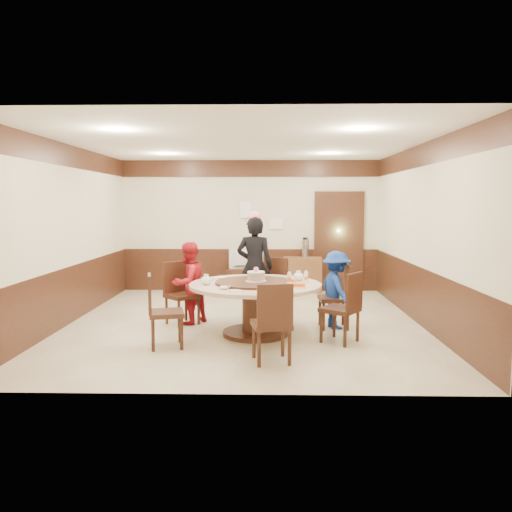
{
  "coord_description": "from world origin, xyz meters",
  "views": [
    {
      "loc": [
        0.36,
        -7.76,
        1.88
      ],
      "look_at": [
        0.19,
        -0.34,
        1.1
      ],
      "focal_mm": 35.0,
      "sensor_mm": 36.0,
      "label": 1
    }
  ],
  "objects_px": {
    "person_red": "(189,283)",
    "shrimp_platter": "(296,286)",
    "side_cabinet": "(302,275)",
    "thermos": "(305,248)",
    "birthday_cake": "(256,276)",
    "banquet_table": "(255,298)",
    "person_standing": "(255,267)",
    "television": "(247,259)",
    "person_blue": "(336,290)",
    "tv_stand": "(247,280)"
  },
  "relations": [
    {
      "from": "person_red",
      "to": "birthday_cake",
      "type": "bearing_deg",
      "value": 95.03
    },
    {
      "from": "person_red",
      "to": "tv_stand",
      "type": "relative_size",
      "value": 1.51
    },
    {
      "from": "shrimp_platter",
      "to": "tv_stand",
      "type": "relative_size",
      "value": 0.35
    },
    {
      "from": "person_standing",
      "to": "television",
      "type": "xyz_separation_m",
      "value": [
        -0.22,
        2.28,
        -0.12
      ]
    },
    {
      "from": "person_red",
      "to": "shrimp_platter",
      "type": "distance_m",
      "value": 1.91
    },
    {
      "from": "person_standing",
      "to": "television",
      "type": "relative_size",
      "value": 2.26
    },
    {
      "from": "person_red",
      "to": "side_cabinet",
      "type": "distance_m",
      "value": 3.48
    },
    {
      "from": "banquet_table",
      "to": "person_blue",
      "type": "relative_size",
      "value": 1.6
    },
    {
      "from": "person_standing",
      "to": "shrimp_platter",
      "type": "distance_m",
      "value": 1.68
    },
    {
      "from": "banquet_table",
      "to": "thermos",
      "type": "bearing_deg",
      "value": 74.52
    },
    {
      "from": "banquet_table",
      "to": "person_red",
      "type": "distance_m",
      "value": 1.26
    },
    {
      "from": "thermos",
      "to": "person_blue",
      "type": "bearing_deg",
      "value": -85.6
    },
    {
      "from": "side_cabinet",
      "to": "thermos",
      "type": "distance_m",
      "value": 0.57
    },
    {
      "from": "side_cabinet",
      "to": "thermos",
      "type": "bearing_deg",
      "value": 0.0
    },
    {
      "from": "person_blue",
      "to": "birthday_cake",
      "type": "relative_size",
      "value": 3.81
    },
    {
      "from": "person_red",
      "to": "person_blue",
      "type": "relative_size",
      "value": 1.1
    },
    {
      "from": "shrimp_platter",
      "to": "tv_stand",
      "type": "distance_m",
      "value": 3.97
    },
    {
      "from": "television",
      "to": "person_blue",
      "type": "bearing_deg",
      "value": 103.83
    },
    {
      "from": "person_red",
      "to": "television",
      "type": "bearing_deg",
      "value": -158.7
    },
    {
      "from": "shrimp_platter",
      "to": "side_cabinet",
      "type": "height_order",
      "value": "shrimp_platter"
    },
    {
      "from": "banquet_table",
      "to": "birthday_cake",
      "type": "xyz_separation_m",
      "value": [
        0.01,
        -0.0,
        0.32
      ]
    },
    {
      "from": "person_red",
      "to": "shrimp_platter",
      "type": "relative_size",
      "value": 4.29
    },
    {
      "from": "television",
      "to": "tv_stand",
      "type": "bearing_deg",
      "value": 180.0
    },
    {
      "from": "person_blue",
      "to": "thermos",
      "type": "height_order",
      "value": "person_blue"
    },
    {
      "from": "birthday_cake",
      "to": "person_standing",
      "type": "bearing_deg",
      "value": 92.37
    },
    {
      "from": "person_red",
      "to": "thermos",
      "type": "relative_size",
      "value": 3.38
    },
    {
      "from": "birthday_cake",
      "to": "shrimp_platter",
      "type": "xyz_separation_m",
      "value": [
        0.54,
        -0.35,
        -0.07
      ]
    },
    {
      "from": "person_red",
      "to": "television",
      "type": "relative_size",
      "value": 1.74
    },
    {
      "from": "shrimp_platter",
      "to": "television",
      "type": "height_order",
      "value": "television"
    },
    {
      "from": "person_standing",
      "to": "thermos",
      "type": "xyz_separation_m",
      "value": [
        1.02,
        2.31,
        0.1
      ]
    },
    {
      "from": "shrimp_platter",
      "to": "side_cabinet",
      "type": "relative_size",
      "value": 0.38
    },
    {
      "from": "person_standing",
      "to": "person_red",
      "type": "bearing_deg",
      "value": 37.62
    },
    {
      "from": "person_blue",
      "to": "thermos",
      "type": "bearing_deg",
      "value": -13.33
    },
    {
      "from": "tv_stand",
      "to": "television",
      "type": "distance_m",
      "value": 0.46
    },
    {
      "from": "person_red",
      "to": "side_cabinet",
      "type": "bearing_deg",
      "value": -177.64
    },
    {
      "from": "birthday_cake",
      "to": "thermos",
      "type": "relative_size",
      "value": 0.81
    },
    {
      "from": "shrimp_platter",
      "to": "tv_stand",
      "type": "bearing_deg",
      "value": 102.0
    },
    {
      "from": "television",
      "to": "side_cabinet",
      "type": "bearing_deg",
      "value": 169.55
    },
    {
      "from": "person_blue",
      "to": "shrimp_platter",
      "type": "bearing_deg",
      "value": 122.2
    },
    {
      "from": "television",
      "to": "shrimp_platter",
      "type": "bearing_deg",
      "value": 90.09
    },
    {
      "from": "thermos",
      "to": "tv_stand",
      "type": "bearing_deg",
      "value": -178.61
    },
    {
      "from": "banquet_table",
      "to": "person_standing",
      "type": "height_order",
      "value": "person_standing"
    },
    {
      "from": "television",
      "to": "person_standing",
      "type": "bearing_deg",
      "value": 83.67
    },
    {
      "from": "tv_stand",
      "to": "side_cabinet",
      "type": "bearing_deg",
      "value": 1.46
    },
    {
      "from": "person_standing",
      "to": "tv_stand",
      "type": "xyz_separation_m",
      "value": [
        -0.22,
        2.28,
        -0.59
      ]
    },
    {
      "from": "shrimp_platter",
      "to": "side_cabinet",
      "type": "distance_m",
      "value": 3.91
    },
    {
      "from": "banquet_table",
      "to": "side_cabinet",
      "type": "height_order",
      "value": "banquet_table"
    },
    {
      "from": "person_red",
      "to": "television",
      "type": "xyz_separation_m",
      "value": [
        0.8,
        2.83,
        0.07
      ]
    },
    {
      "from": "television",
      "to": "thermos",
      "type": "xyz_separation_m",
      "value": [
        1.24,
        0.03,
        0.23
      ]
    },
    {
      "from": "banquet_table",
      "to": "television",
      "type": "bearing_deg",
      "value": 94.31
    }
  ]
}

